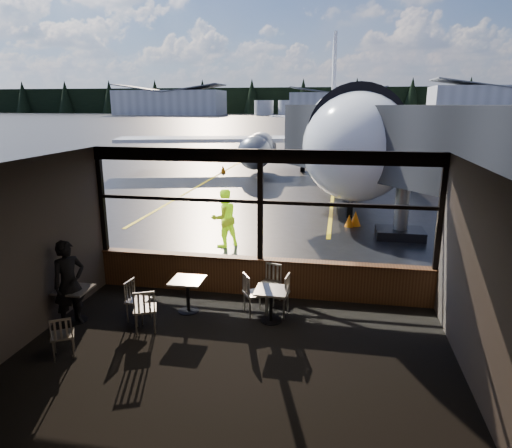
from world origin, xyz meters
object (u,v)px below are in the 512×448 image
(chair_left_s, at_px, (62,335))
(cafe_table_left, at_px, (76,305))
(chair_near_w, at_px, (255,294))
(cone_nose, at_px, (349,221))
(chair_near_e, at_px, (278,294))
(cone_extra, at_px, (355,218))
(cafe_table_mid, at_px, (188,296))
(ground_crew, at_px, (224,218))
(passenger, at_px, (69,284))
(airliner, at_px, (341,87))
(jet_bridge, at_px, (396,164))
(cone_wing, at_px, (223,169))
(chair_near_n, at_px, (270,284))
(cafe_table_near, at_px, (271,306))
(chair_mid_s, at_px, (145,309))
(chair_mid_w, at_px, (138,301))

(chair_left_s, bearing_deg, cafe_table_left, 81.46)
(chair_near_w, height_order, cone_nose, chair_near_w)
(chair_near_e, xyz_separation_m, cone_extra, (1.88, 8.01, -0.19))
(cafe_table_mid, bearing_deg, ground_crew, 94.76)
(chair_near_e, distance_m, passenger, 4.35)
(cafe_table_left, bearing_deg, passenger, -84.40)
(airliner, relative_size, cafe_table_mid, 47.53)
(jet_bridge, xyz_separation_m, cone_nose, (-1.39, 1.33, -2.34))
(cone_wing, distance_m, cone_extra, 14.94)
(chair_near_w, height_order, chair_left_s, chair_near_w)
(cone_nose, distance_m, cone_extra, 0.31)
(cone_wing, bearing_deg, chair_near_n, -72.68)
(chair_near_e, relative_size, chair_near_n, 1.04)
(cafe_table_mid, height_order, cone_wing, cafe_table_mid)
(jet_bridge, distance_m, cafe_table_mid, 8.65)
(cafe_table_near, relative_size, chair_left_s, 0.88)
(cafe_table_mid, xyz_separation_m, cone_nose, (3.62, 8.04, -0.15))
(chair_near_n, height_order, chair_mid_s, chair_mid_s)
(passenger, relative_size, cone_wing, 3.50)
(cone_nose, bearing_deg, chair_near_w, -105.16)
(cafe_table_near, relative_size, chair_near_w, 0.77)
(cafe_table_near, distance_m, chair_mid_w, 2.81)
(chair_near_w, distance_m, chair_mid_s, 2.35)
(ground_crew, bearing_deg, airliner, -145.92)
(chair_left_s, bearing_deg, chair_mid_w, 33.68)
(airliner, relative_size, chair_near_n, 39.72)
(cafe_table_mid, distance_m, cone_extra, 9.09)
(cone_wing, xyz_separation_m, cone_extra, (8.33, -12.40, 0.02))
(cafe_table_mid, bearing_deg, cone_nose, 65.77)
(ground_crew, bearing_deg, chair_near_w, 67.49)
(ground_crew, bearing_deg, passenger, 29.03)
(airliner, bearing_deg, cone_wing, -175.09)
(chair_near_w, xyz_separation_m, passenger, (-3.66, -1.18, 0.44))
(passenger, distance_m, cone_extra, 11.06)
(cafe_table_near, bearing_deg, jet_bridge, 65.45)
(airliner, distance_m, cone_wing, 9.24)
(jet_bridge, relative_size, cafe_table_near, 16.10)
(jet_bridge, relative_size, chair_mid_s, 12.62)
(cafe_table_left, xyz_separation_m, ground_crew, (1.78, 5.74, 0.57))
(chair_near_w, xyz_separation_m, cone_nose, (2.14, 7.88, -0.24))
(cone_nose, bearing_deg, passenger, -122.60)
(chair_near_e, bearing_deg, cone_nose, -5.41)
(jet_bridge, distance_m, chair_left_s, 11.31)
(cafe_table_left, distance_m, chair_mid_w, 1.33)
(cafe_table_left, relative_size, cone_nose, 1.59)
(passenger, bearing_deg, ground_crew, 17.81)
(airliner, distance_m, chair_mid_w, 23.15)
(passenger, bearing_deg, airliner, 21.52)
(cafe_table_near, distance_m, cone_wing, 21.72)
(cafe_table_left, xyz_separation_m, chair_near_e, (4.16, 1.07, 0.11))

